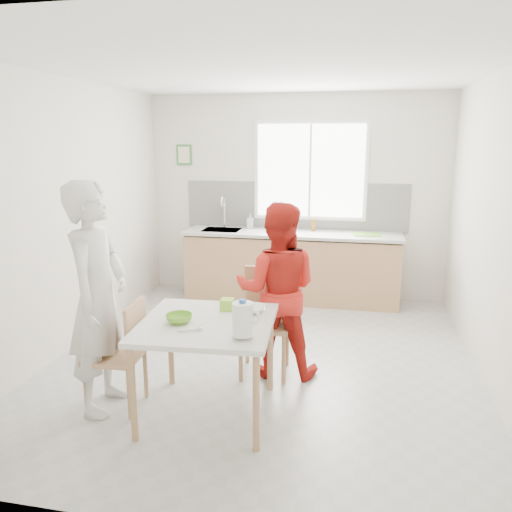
{
  "coord_description": "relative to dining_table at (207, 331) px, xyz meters",
  "views": [
    {
      "loc": [
        0.84,
        -4.45,
        2.09
      ],
      "look_at": [
        -0.12,
        0.2,
        0.99
      ],
      "focal_mm": 35.0,
      "sensor_mm": 36.0,
      "label": 1
    }
  ],
  "objects": [
    {
      "name": "chair_left",
      "position": [
        -0.68,
        -0.04,
        -0.2
      ],
      "size": [
        0.43,
        0.43,
        0.88
      ],
      "rotation": [
        0.0,
        0.0,
        -1.51
      ],
      "color": "tan",
      "rests_on": "ground"
    },
    {
      "name": "person_red",
      "position": [
        0.41,
        0.81,
        0.1
      ],
      "size": [
        0.8,
        0.65,
        1.58
      ],
      "primitive_type": "imported",
      "rotation": [
        0.0,
        0.0,
        3.21
      ],
      "color": "red",
      "rests_on": "ground"
    },
    {
      "name": "room_shell",
      "position": [
        0.24,
        1.05,
        0.96
      ],
      "size": [
        4.5,
        4.5,
        4.5
      ],
      "color": "silver",
      "rests_on": "ground"
    },
    {
      "name": "ground",
      "position": [
        0.24,
        1.05,
        -0.68
      ],
      "size": [
        4.5,
        4.5,
        0.0
      ],
      "primitive_type": "plane",
      "color": "#B7B7B2",
      "rests_on": "ground"
    },
    {
      "name": "bowl_green",
      "position": [
        -0.2,
        -0.06,
        0.11
      ],
      "size": [
        0.21,
        0.21,
        0.06
      ],
      "primitive_type": "imported",
      "rotation": [
        0.0,
        0.0,
        0.07
      ],
      "color": "#6BB329",
      "rests_on": "dining_table"
    },
    {
      "name": "cutting_board",
      "position": [
        1.21,
        3.0,
        0.24
      ],
      "size": [
        0.37,
        0.28,
        0.01
      ],
      "primitive_type": "cube",
      "rotation": [
        0.0,
        0.0,
        0.09
      ],
      "color": "#69B92A",
      "rests_on": "kitchen_counter"
    },
    {
      "name": "soap_bottle",
      "position": [
        -0.36,
        3.19,
        0.33
      ],
      "size": [
        0.1,
        0.1,
        0.2
      ],
      "primitive_type": "imported",
      "rotation": [
        0.0,
        0.0,
        0.15
      ],
      "color": "#999999",
      "rests_on": "kitchen_counter"
    },
    {
      "name": "person_white",
      "position": [
        -0.85,
        -0.06,
        0.22
      ],
      "size": [
        0.48,
        0.69,
        1.81
      ],
      "primitive_type": "imported",
      "rotation": [
        0.0,
        0.0,
        1.64
      ],
      "color": "silver",
      "rests_on": "ground"
    },
    {
      "name": "picture_frame",
      "position": [
        -1.31,
        3.28,
        1.22
      ],
      "size": [
        0.22,
        0.03,
        0.28
      ],
      "color": "#397E3D",
      "rests_on": "room_shell"
    },
    {
      "name": "milk_jug",
      "position": [
        0.34,
        -0.26,
        0.22
      ],
      "size": [
        0.2,
        0.15,
        0.26
      ],
      "rotation": [
        0.0,
        0.0,
        0.07
      ],
      "color": "white",
      "rests_on": "dining_table"
    },
    {
      "name": "bowl_white",
      "position": [
        0.28,
        0.27,
        0.1
      ],
      "size": [
        0.22,
        0.22,
        0.05
      ],
      "primitive_type": "imported",
      "rotation": [
        0.0,
        0.0,
        0.07
      ],
      "color": "white",
      "rests_on": "dining_table"
    },
    {
      "name": "kitchen_counter",
      "position": [
        0.23,
        3.0,
        -0.27
      ],
      "size": [
        2.84,
        0.64,
        1.37
      ],
      "color": "tan",
      "rests_on": "ground"
    },
    {
      "name": "chair_far",
      "position": [
        0.3,
        0.84,
        -0.15
      ],
      "size": [
        0.47,
        0.47,
        0.96
      ],
      "rotation": [
        0.0,
        0.0,
        0.07
      ],
      "color": "tan",
      "rests_on": "ground"
    },
    {
      "name": "dining_table",
      "position": [
        0.0,
        0.0,
        0.0
      ],
      "size": [
        1.05,
        1.05,
        0.76
      ],
      "rotation": [
        0.0,
        0.0,
        0.07
      ],
      "color": "silver",
      "rests_on": "ground"
    },
    {
      "name": "wine_bottle_a",
      "position": [
        0.03,
        3.04,
        0.4
      ],
      "size": [
        0.07,
        0.07,
        0.32
      ],
      "primitive_type": "cylinder",
      "color": "black",
      "rests_on": "kitchen_counter"
    },
    {
      "name": "wine_bottle_b",
      "position": [
        0.07,
        3.19,
        0.39
      ],
      "size": [
        0.07,
        0.07,
        0.3
      ],
      "primitive_type": "cylinder",
      "color": "black",
      "rests_on": "kitchen_counter"
    },
    {
      "name": "spoon",
      "position": [
        -0.07,
        -0.22,
        0.09
      ],
      "size": [
        0.15,
        0.08,
        0.01
      ],
      "primitive_type": "cylinder",
      "rotation": [
        0.0,
        1.57,
        0.41
      ],
      "color": "#A5A5AA",
      "rests_on": "dining_table"
    },
    {
      "name": "backsplash",
      "position": [
        0.24,
        3.29,
        0.54
      ],
      "size": [
        3.0,
        0.02,
        0.65
      ],
      "primitive_type": "cube",
      "color": "white",
      "rests_on": "room_shell"
    },
    {
      "name": "jar_amber",
      "position": [
        0.51,
        3.15,
        0.32
      ],
      "size": [
        0.06,
        0.06,
        0.16
      ],
      "primitive_type": "cylinder",
      "color": "olive",
      "rests_on": "kitchen_counter"
    },
    {
      "name": "window",
      "position": [
        0.44,
        3.28,
        1.02
      ],
      "size": [
        1.5,
        0.06,
        1.3
      ],
      "color": "white",
      "rests_on": "room_shell"
    },
    {
      "name": "green_box",
      "position": [
        0.08,
        0.29,
        0.12
      ],
      "size": [
        0.11,
        0.11,
        0.09
      ],
      "primitive_type": "cube",
      "rotation": [
        0.0,
        0.0,
        0.07
      ],
      "color": "#8DD731",
      "rests_on": "dining_table"
    }
  ]
}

